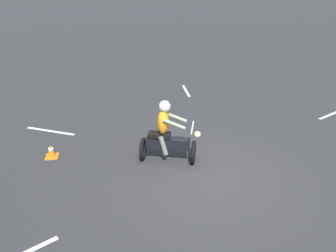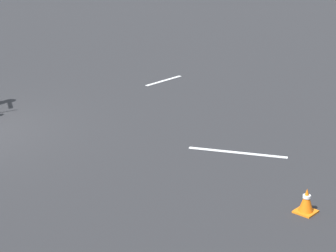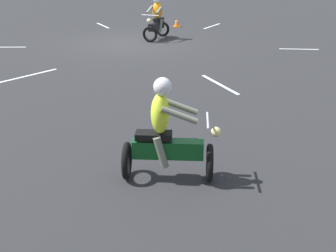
# 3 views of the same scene
# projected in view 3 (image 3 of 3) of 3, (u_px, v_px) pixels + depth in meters

# --- Properties ---
(ground_plane) EXTENTS (120.00, 120.00, 0.00)m
(ground_plane) POSITION_uv_depth(u_px,v_px,m) (132.00, 43.00, 17.69)
(ground_plane) COLOR #28282B
(motorcycle_rider_foreground) EXTENTS (1.00, 1.56, 1.66)m
(motorcycle_rider_foreground) POSITION_uv_depth(u_px,v_px,m) (157.00, 20.00, 18.17)
(motorcycle_rider_foreground) COLOR black
(motorcycle_rider_foreground) RESTS_ON ground
(motorcycle_rider_background) EXTENTS (1.51, 0.70, 1.66)m
(motorcycle_rider_background) POSITION_uv_depth(u_px,v_px,m) (166.00, 137.00, 7.16)
(motorcycle_rider_background) COLOR black
(motorcycle_rider_background) RESTS_ON ground
(traffic_cone_near_left) EXTENTS (0.32, 0.32, 0.42)m
(traffic_cone_near_left) POSITION_uv_depth(u_px,v_px,m) (161.00, 104.00, 10.24)
(traffic_cone_near_left) COLOR orange
(traffic_cone_near_left) RESTS_ON ground
(traffic_cone_near_right) EXTENTS (0.32, 0.32, 0.36)m
(traffic_cone_near_right) POSITION_uv_depth(u_px,v_px,m) (177.00, 23.00, 21.10)
(traffic_cone_near_right) COLOR orange
(traffic_cone_near_right) RESTS_ON ground
(lane_stripe_e) EXTENTS (1.64, 0.24, 0.01)m
(lane_stripe_e) POSITION_uv_depth(u_px,v_px,m) (3.00, 47.00, 16.95)
(lane_stripe_e) COLOR silver
(lane_stripe_e) RESTS_ON ground
(lane_stripe_ne) EXTENTS (1.33, 1.81, 0.01)m
(lane_stripe_ne) POSITION_uv_depth(u_px,v_px,m) (25.00, 76.00, 13.19)
(lane_stripe_ne) COLOR silver
(lane_stripe_ne) RESTS_ON ground
(lane_stripe_nw) EXTENTS (0.97, 1.83, 0.01)m
(lane_stripe_nw) POSITION_uv_depth(u_px,v_px,m) (220.00, 84.00, 12.44)
(lane_stripe_nw) COLOR silver
(lane_stripe_nw) RESTS_ON ground
(lane_stripe_w) EXTENTS (1.38, 0.12, 0.01)m
(lane_stripe_w) POSITION_uv_depth(u_px,v_px,m) (299.00, 49.00, 16.63)
(lane_stripe_w) COLOR silver
(lane_stripe_w) RESTS_ON ground
(lane_stripe_sw) EXTENTS (0.82, 1.54, 0.01)m
(lane_stripe_sw) POSITION_uv_depth(u_px,v_px,m) (212.00, 26.00, 21.34)
(lane_stripe_sw) COLOR silver
(lane_stripe_sw) RESTS_ON ground
(lane_stripe_se) EXTENTS (0.91, 1.47, 0.01)m
(lane_stripe_se) POSITION_uv_depth(u_px,v_px,m) (103.00, 25.00, 21.50)
(lane_stripe_se) COLOR silver
(lane_stripe_se) RESTS_ON ground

